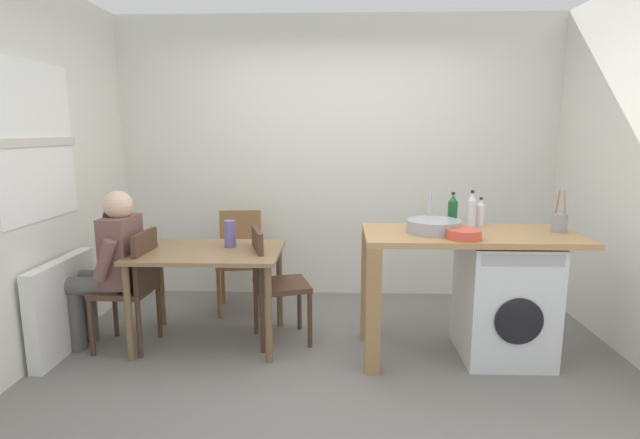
# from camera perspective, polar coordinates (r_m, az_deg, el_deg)

# --- Properties ---
(ground_plane) EXTENTS (5.46, 5.46, 0.00)m
(ground_plane) POSITION_cam_1_polar(r_m,az_deg,el_deg) (3.49, 1.75, -17.55)
(ground_plane) COLOR slate
(wall_back) EXTENTS (4.60, 0.10, 2.70)m
(wall_back) POSITION_cam_1_polar(r_m,az_deg,el_deg) (4.84, 1.93, 7.00)
(wall_back) COLOR silver
(wall_back) RESTS_ON ground_plane
(wall_window_side) EXTENTS (0.12, 3.80, 2.70)m
(wall_window_side) POSITION_cam_1_polar(r_m,az_deg,el_deg) (3.77, -32.94, 4.45)
(wall_window_side) COLOR silver
(wall_window_side) RESTS_ON ground_plane
(radiator) EXTENTS (0.10, 0.80, 0.70)m
(radiator) POSITION_cam_1_polar(r_m,az_deg,el_deg) (4.15, -27.74, -8.90)
(radiator) COLOR white
(radiator) RESTS_ON ground_plane
(dining_table) EXTENTS (1.10, 0.76, 0.74)m
(dining_table) POSITION_cam_1_polar(r_m,az_deg,el_deg) (3.84, -12.90, -4.86)
(dining_table) COLOR olive
(dining_table) RESTS_ON ground_plane
(chair_person_seat) EXTENTS (0.42, 0.42, 0.90)m
(chair_person_seat) POSITION_cam_1_polar(r_m,az_deg,el_deg) (3.95, -20.92, -6.87)
(chair_person_seat) COLOR #4C3323
(chair_person_seat) RESTS_ON ground_plane
(chair_opposite) EXTENTS (0.50, 0.50, 0.90)m
(chair_opposite) POSITION_cam_1_polar(r_m,az_deg,el_deg) (3.81, -5.67, -6.88)
(chair_opposite) COLOR #4C3323
(chair_opposite) RESTS_ON ground_plane
(chair_spare_by_wall) EXTENTS (0.45, 0.45, 0.90)m
(chair_spare_by_wall) POSITION_cam_1_polar(r_m,az_deg,el_deg) (4.58, -9.28, -4.01)
(chair_spare_by_wall) COLOR olive
(chair_spare_by_wall) RESTS_ON ground_plane
(seated_person) EXTENTS (0.51, 0.52, 1.20)m
(seated_person) POSITION_cam_1_polar(r_m,az_deg,el_deg) (3.98, -23.18, -4.47)
(seated_person) COLOR #595651
(seated_person) RESTS_ON ground_plane
(kitchen_counter) EXTENTS (1.50, 0.68, 0.92)m
(kitchen_counter) POSITION_cam_1_polar(r_m,az_deg,el_deg) (3.60, 13.68, -3.95)
(kitchen_counter) COLOR tan
(kitchen_counter) RESTS_ON ground_plane
(washing_machine) EXTENTS (0.60, 0.61, 0.86)m
(washing_machine) POSITION_cam_1_polar(r_m,az_deg,el_deg) (3.81, 20.54, -8.71)
(washing_machine) COLOR silver
(washing_machine) RESTS_ON ground_plane
(sink_basin) EXTENTS (0.38, 0.38, 0.09)m
(sink_basin) POSITION_cam_1_polar(r_m,az_deg,el_deg) (3.55, 13.01, -0.77)
(sink_basin) COLOR #9EA0A5
(sink_basin) RESTS_ON kitchen_counter
(tap) EXTENTS (0.02, 0.02, 0.28)m
(tap) POSITION_cam_1_polar(r_m,az_deg,el_deg) (3.70, 12.54, 1.21)
(tap) COLOR #B2B2B7
(tap) RESTS_ON kitchen_counter
(bottle_tall_green) EXTENTS (0.07, 0.07, 0.25)m
(bottle_tall_green) POSITION_cam_1_polar(r_m,az_deg,el_deg) (3.84, 15.10, 1.04)
(bottle_tall_green) COLOR #19592D
(bottle_tall_green) RESTS_ON kitchen_counter
(bottle_squat_brown) EXTENTS (0.06, 0.06, 0.28)m
(bottle_squat_brown) POSITION_cam_1_polar(r_m,az_deg,el_deg) (3.82, 17.15, 1.03)
(bottle_squat_brown) COLOR silver
(bottle_squat_brown) RESTS_ON kitchen_counter
(bottle_clear_small) EXTENTS (0.06, 0.06, 0.22)m
(bottle_clear_small) POSITION_cam_1_polar(r_m,az_deg,el_deg) (3.89, 18.08, 0.74)
(bottle_clear_small) COLOR silver
(bottle_clear_small) RESTS_ON kitchen_counter
(mixing_bowl) EXTENTS (0.23, 0.23, 0.06)m
(mixing_bowl) POSITION_cam_1_polar(r_m,az_deg,el_deg) (3.39, 16.32, -1.58)
(mixing_bowl) COLOR #D84C38
(mixing_bowl) RESTS_ON kitchen_counter
(utensil_crock) EXTENTS (0.11, 0.11, 0.30)m
(utensil_crock) POSITION_cam_1_polar(r_m,az_deg,el_deg) (3.86, 26.00, -0.29)
(utensil_crock) COLOR gray
(utensil_crock) RESTS_ON kitchen_counter
(vase) EXTENTS (0.09, 0.09, 0.21)m
(vase) POSITION_cam_1_polar(r_m,az_deg,el_deg) (3.85, -10.48, -1.65)
(vase) COLOR slate
(vase) RESTS_ON dining_table
(scissors) EXTENTS (0.15, 0.06, 0.01)m
(scissors) POSITION_cam_1_polar(r_m,az_deg,el_deg) (3.51, 16.70, -1.75)
(scissors) COLOR #B2B2B7
(scissors) RESTS_ON kitchen_counter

